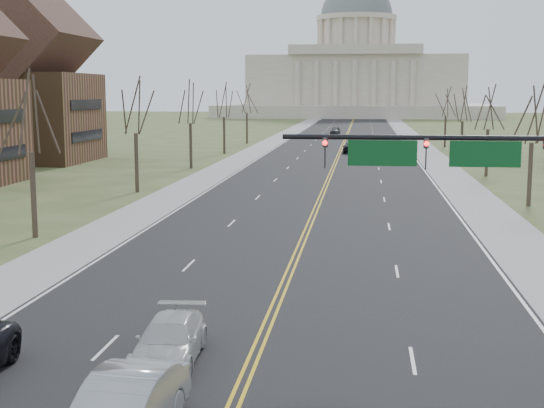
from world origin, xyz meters
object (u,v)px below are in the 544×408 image
(signal_mast, at_px, (483,168))
(car_far_sb, at_px, (335,130))
(car_sb_inner_second, at_px, (169,341))
(car_far_nb, at_px, (352,148))

(signal_mast, height_order, car_far_sb, signal_mast)
(car_sb_inner_second, bearing_deg, car_far_sb, 86.75)
(car_sb_inner_second, distance_m, car_far_sb, 128.93)
(signal_mast, xyz_separation_m, car_far_sb, (-9.84, 124.40, -5.02))
(car_far_nb, distance_m, car_far_sb, 46.68)
(car_far_sb, bearing_deg, signal_mast, -79.74)
(signal_mast, xyz_separation_m, car_sb_inner_second, (-10.00, -4.53, -5.07))
(car_sb_inner_second, xyz_separation_m, car_far_sb, (0.16, 128.93, 0.05))
(car_sb_inner_second, height_order, car_far_sb, car_far_sb)
(signal_mast, bearing_deg, car_far_nb, 94.23)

